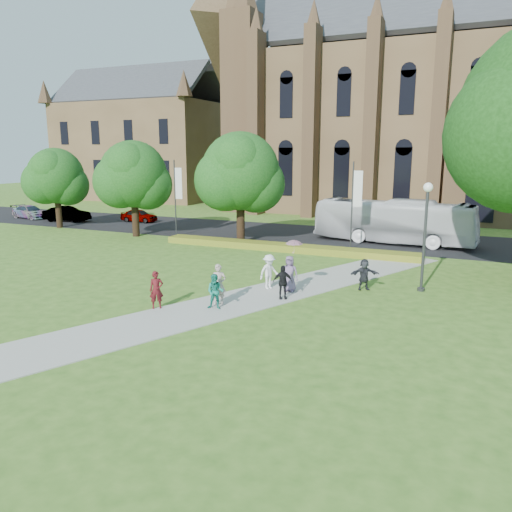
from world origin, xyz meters
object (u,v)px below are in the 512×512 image
at_px(streetlamp, 426,224).
at_px(car_0, 139,215).
at_px(tour_coach, 394,221).
at_px(car_2, 30,212).
at_px(car_1, 67,214).
at_px(pedestrian_0, 156,290).

height_order(streetlamp, car_0, streetlamp).
height_order(streetlamp, tour_coach, streetlamp).
distance_m(streetlamp, car_0, 30.78).
xyz_separation_m(streetlamp, car_2, (-38.84, 12.01, -2.64)).
bearing_deg(car_1, streetlamp, -121.95).
bearing_deg(streetlamp, tour_coach, 104.44).
bearing_deg(streetlamp, car_1, 160.85).
bearing_deg(tour_coach, car_0, 91.96).
xyz_separation_m(streetlamp, car_1, (-33.72, 11.71, -2.55)).
relative_size(streetlamp, pedestrian_0, 3.21).
relative_size(car_0, car_2, 0.82).
relative_size(car_0, pedestrian_0, 2.20).
bearing_deg(pedestrian_0, car_2, 107.27).
bearing_deg(pedestrian_0, car_0, 89.58).
bearing_deg(car_1, tour_coach, -101.31).
bearing_deg(tour_coach, streetlamp, -159.52).
bearing_deg(car_1, car_0, -81.84).
distance_m(car_1, pedestrian_0, 30.42).
height_order(car_1, pedestrian_0, pedestrian_0).
xyz_separation_m(streetlamp, pedestrian_0, (-10.15, -7.54, -2.44)).
distance_m(streetlamp, car_2, 40.74).
relative_size(streetlamp, car_0, 1.46).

